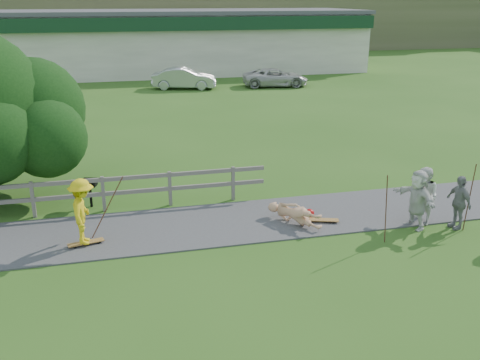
{
  "coord_description": "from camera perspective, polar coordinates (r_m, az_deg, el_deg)",
  "views": [
    {
      "loc": [
        -1.6,
        -12.26,
        6.16
      ],
      "look_at": [
        1.91,
        2.0,
        1.11
      ],
      "focal_mm": 40.0,
      "sensor_mm": 36.0,
      "label": 1
    }
  ],
  "objects": [
    {
      "name": "helmet",
      "position": [
        15.83,
        7.44,
        -3.55
      ],
      "size": [
        0.27,
        0.27,
        0.27
      ],
      "primitive_type": "sphere",
      "color": "#B20C0B",
      "rests_on": "ground"
    },
    {
      "name": "longboard_fallen",
      "position": [
        15.55,
        8.7,
        -4.38
      ],
      "size": [
        0.99,
        0.53,
        0.11
      ],
      "primitive_type": null,
      "rotation": [
        0.0,
        0.0,
        -0.33
      ],
      "color": "brown",
      "rests_on": "ground"
    },
    {
      "name": "spectator_a",
      "position": [
        15.95,
        19.1,
        -1.63
      ],
      "size": [
        0.79,
        0.92,
        1.66
      ],
      "primitive_type": "imported",
      "rotation": [
        0.0,
        0.0,
        4.93
      ],
      "color": "silver",
      "rests_on": "ground"
    },
    {
      "name": "fence",
      "position": [
        16.76,
        -23.37,
        -1.57
      ],
      "size": [
        15.05,
        0.1,
        1.1
      ],
      "color": "#655F59",
      "rests_on": "ground"
    },
    {
      "name": "pole_rider",
      "position": [
        14.56,
        -14.03,
        -2.49
      ],
      "size": [
        0.03,
        0.03,
        1.94
      ],
      "primitive_type": "cylinder",
      "color": "#502E20",
      "rests_on": "ground"
    },
    {
      "name": "spectator_b",
      "position": [
        16.0,
        22.29,
        -2.2
      ],
      "size": [
        0.45,
        0.93,
        1.54
      ],
      "primitive_type": "imported",
      "rotation": [
        0.0,
        0.0,
        4.8
      ],
      "color": "gray",
      "rests_on": "ground"
    },
    {
      "name": "skater_rider",
      "position": [
        14.25,
        -16.39,
        -3.63
      ],
      "size": [
        0.73,
        1.17,
        1.74
      ],
      "primitive_type": "imported",
      "rotation": [
        0.0,
        0.0,
        1.49
      ],
      "color": "yellow",
      "rests_on": "ground"
    },
    {
      "name": "pole_spec_left",
      "position": [
        14.37,
        15.31,
        -3.03
      ],
      "size": [
        0.03,
        0.03,
        1.88
      ],
      "primitive_type": "cylinder",
      "color": "#502E20",
      "rests_on": "ground"
    },
    {
      "name": "strip_mall",
      "position": [
        47.67,
        -7.25,
        14.52
      ],
      "size": [
        32.5,
        10.75,
        5.1
      ],
      "color": "beige",
      "rests_on": "ground"
    },
    {
      "name": "spectator_d",
      "position": [
        15.59,
        18.36,
        -1.96
      ],
      "size": [
        0.79,
        1.63,
        1.69
      ],
      "primitive_type": "imported",
      "rotation": [
        0.0,
        0.0,
        4.91
      ],
      "color": "silver",
      "rests_on": "ground"
    },
    {
      "name": "ground",
      "position": [
        13.81,
        -5.76,
        -7.6
      ],
      "size": [
        260.0,
        260.0,
        0.0
      ],
      "primitive_type": "plane",
      "color": "#2D5919",
      "rests_on": "ground"
    },
    {
      "name": "skater_fallen",
      "position": [
        15.26,
        5.82,
        -3.62
      ],
      "size": [
        1.72,
        1.28,
        0.64
      ],
      "primitive_type": "imported",
      "rotation": [
        0.0,
        0.0,
        0.55
      ],
      "color": "tan",
      "rests_on": "ground"
    },
    {
      "name": "bbq",
      "position": [
        17.03,
        -15.67,
        -1.34
      ],
      "size": [
        0.49,
        0.42,
        0.9
      ],
      "primitive_type": null,
      "rotation": [
        0.0,
        0.0,
        -0.28
      ],
      "color": "black",
      "rests_on": "ground"
    },
    {
      "name": "path",
      "position": [
        15.15,
        -6.59,
        -5.05
      ],
      "size": [
        34.0,
        3.0,
        0.04
      ],
      "primitive_type": "cube",
      "color": "#3B3B3D",
      "rests_on": "ground"
    },
    {
      "name": "pole_spec_right",
      "position": [
        15.87,
        23.28,
        -1.75
      ],
      "size": [
        0.03,
        0.03,
        1.92
      ],
      "primitive_type": "cylinder",
      "color": "#502E20",
      "rests_on": "ground"
    },
    {
      "name": "car_silver",
      "position": [
        38.3,
        -5.99,
        10.73
      ],
      "size": [
        4.69,
        2.58,
        1.46
      ],
      "primitive_type": "imported",
      "rotation": [
        0.0,
        0.0,
        1.33
      ],
      "color": "#AFB2B7",
      "rests_on": "ground"
    },
    {
      "name": "car_white",
      "position": [
        39.25,
        3.79,
        10.86
      ],
      "size": [
        4.92,
        2.75,
        1.3
      ],
      "primitive_type": "imported",
      "rotation": [
        0.0,
        0.0,
        1.44
      ],
      "color": "#B8B7B4",
      "rests_on": "ground"
    },
    {
      "name": "longboard_rider",
      "position": [
        14.57,
        -16.1,
        -6.59
      ],
      "size": [
        0.95,
        0.43,
        0.1
      ],
      "primitive_type": null,
      "rotation": [
        0.0,
        0.0,
        0.23
      ],
      "color": "brown",
      "rests_on": "ground"
    }
  ]
}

